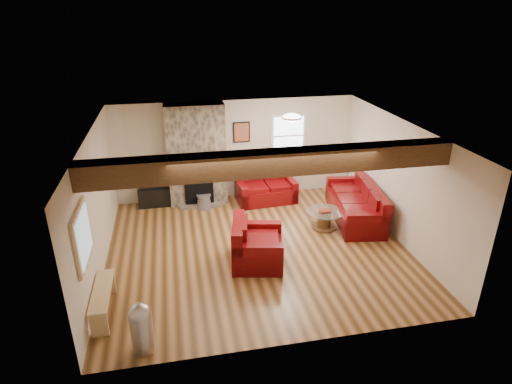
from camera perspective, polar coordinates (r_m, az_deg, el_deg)
room at (r=8.29m, az=0.21°, el=-0.09°), size 8.00×8.00×8.00m
oak_beam at (r=6.76m, az=2.36°, el=3.94°), size 6.00×0.36×0.38m
chimney_breast at (r=10.49m, az=-7.93°, el=4.71°), size 1.40×0.67×2.50m
back_window at (r=10.97m, az=4.32°, el=7.53°), size 0.90×0.08×1.10m
hatch_window at (r=6.86m, az=-22.15°, el=-5.49°), size 0.08×1.00×0.90m
ceiling_dome at (r=8.94m, az=4.79°, el=9.68°), size 0.40×0.40×0.18m
artwork_back at (r=10.67m, az=-1.94°, el=7.96°), size 0.42×0.06×0.52m
artwork_right at (r=9.38m, az=17.91°, el=4.88°), size 0.06×0.55×0.42m
sofa_three at (r=10.12m, az=13.06°, el=-1.26°), size 1.26×2.32×0.85m
loveseat at (r=10.76m, az=1.34°, el=0.67°), size 1.51×0.94×0.77m
armchair_red at (r=8.21m, az=0.22°, el=-6.70°), size 1.14×1.25×0.87m
coffee_table at (r=9.66m, az=9.08°, el=-3.65°), size 0.83×0.83×0.43m
tv_cabinet at (r=10.88m, az=-12.92°, el=-0.55°), size 0.94×0.38×0.47m
television at (r=10.70m, az=-13.15°, el=1.79°), size 0.84×0.11×0.48m
floor_lamp at (r=10.82m, az=12.36°, el=4.88°), size 0.36×0.36×1.41m
pine_bench at (r=7.49m, az=-19.67°, el=-13.62°), size 0.28×1.18×0.44m
pedal_bin at (r=6.54m, az=-14.99°, el=-17.09°), size 0.36×0.36×0.81m
coal_bucket at (r=10.56m, az=-6.96°, el=-1.23°), size 0.37×0.37×0.35m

